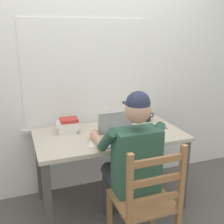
% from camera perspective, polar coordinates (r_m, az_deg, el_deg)
% --- Properties ---
extents(ground_plane, '(8.00, 8.00, 0.00)m').
position_cam_1_polar(ground_plane, '(2.87, -0.49, -18.38)').
color(ground_plane, '#56514C').
extents(back_wall, '(6.00, 0.08, 2.60)m').
position_cam_1_polar(back_wall, '(2.79, -3.67, 9.38)').
color(back_wall, silver).
rests_on(back_wall, ground).
extents(desk, '(1.35, 0.72, 0.74)m').
position_cam_1_polar(desk, '(2.56, -0.53, -6.63)').
color(desk, '#BCB29E').
rests_on(desk, ground).
extents(seated_person, '(0.50, 0.60, 1.25)m').
position_cam_1_polar(seated_person, '(2.18, 3.92, -9.57)').
color(seated_person, '#2D5642').
rests_on(seated_person, ground).
extents(wooden_chair, '(0.42, 0.42, 0.95)m').
position_cam_1_polar(wooden_chair, '(2.08, 7.09, -18.35)').
color(wooden_chair, olive).
rests_on(wooden_chair, ground).
extents(laptop, '(0.33, 0.28, 0.23)m').
position_cam_1_polar(laptop, '(2.37, 1.49, -4.47)').
color(laptop, '#ADAFB2').
rests_on(laptop, desk).
extents(computer_mouse, '(0.06, 0.10, 0.03)m').
position_cam_1_polar(computer_mouse, '(2.47, 7.85, -4.65)').
color(computer_mouse, black).
rests_on(computer_mouse, desk).
extents(coffee_mug_white, '(0.13, 0.09, 0.09)m').
position_cam_1_polar(coffee_mug_white, '(2.58, 2.61, -2.96)').
color(coffee_mug_white, white).
rests_on(coffee_mug_white, desk).
extents(coffee_mug_dark, '(0.12, 0.09, 0.10)m').
position_cam_1_polar(coffee_mug_dark, '(2.87, 7.31, -0.87)').
color(coffee_mug_dark, black).
rests_on(coffee_mug_dark, desk).
extents(book_stack_main, '(0.22, 0.17, 0.13)m').
position_cam_1_polar(book_stack_main, '(2.56, -9.13, -2.79)').
color(book_stack_main, white).
rests_on(book_stack_main, desk).
extents(paper_pile_near_laptop, '(0.29, 0.24, 0.01)m').
position_cam_1_polar(paper_pile_near_laptop, '(2.30, -1.48, -6.55)').
color(paper_pile_near_laptop, white).
rests_on(paper_pile_near_laptop, desk).
extents(paper_pile_back_corner, '(0.26, 0.22, 0.01)m').
position_cam_1_polar(paper_pile_back_corner, '(2.61, 0.90, -3.53)').
color(paper_pile_back_corner, white).
rests_on(paper_pile_back_corner, desk).
extents(paper_pile_side, '(0.25, 0.25, 0.01)m').
position_cam_1_polar(paper_pile_side, '(2.45, 5.57, -5.14)').
color(paper_pile_side, white).
rests_on(paper_pile_side, desk).
extents(landscape_photo_print, '(0.13, 0.10, 0.00)m').
position_cam_1_polar(landscape_photo_print, '(2.69, 10.05, -3.31)').
color(landscape_photo_print, '#C63D33').
rests_on(landscape_photo_print, desk).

